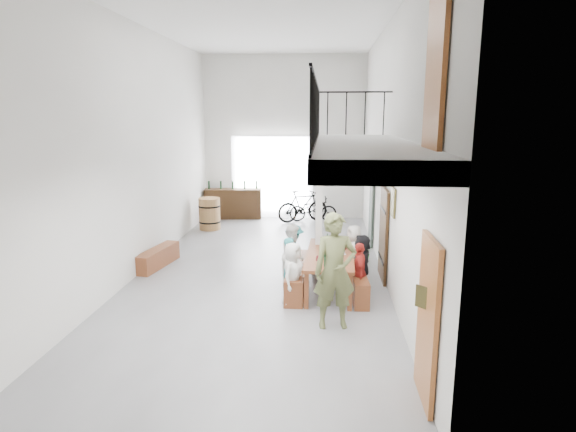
# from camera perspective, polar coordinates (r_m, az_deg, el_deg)

# --- Properties ---
(floor) EXTENTS (12.00, 12.00, 0.00)m
(floor) POSITION_cam_1_polar(r_m,az_deg,el_deg) (11.19, -3.10, -6.49)
(floor) COLOR slate
(floor) RESTS_ON ground
(room_walls) EXTENTS (12.00, 12.00, 12.00)m
(room_walls) POSITION_cam_1_polar(r_m,az_deg,el_deg) (10.61, -3.32, 12.03)
(room_walls) COLOR white
(room_walls) RESTS_ON ground
(gateway_portal) EXTENTS (2.80, 0.08, 2.80)m
(gateway_portal) POSITION_cam_1_polar(r_m,az_deg,el_deg) (16.70, -1.87, 4.60)
(gateway_portal) COLOR white
(gateway_portal) RESTS_ON ground
(right_wall_decor) EXTENTS (0.07, 8.28, 5.07)m
(right_wall_decor) POSITION_cam_1_polar(r_m,az_deg,el_deg) (8.93, 12.59, 0.06)
(right_wall_decor) COLOR #9C5626
(right_wall_decor) RESTS_ON ground
(balcony) EXTENTS (1.52, 5.62, 4.00)m
(balcony) POSITION_cam_1_polar(r_m,az_deg,el_deg) (7.44, 8.81, 7.38)
(balcony) COLOR silver
(balcony) RESTS_ON ground
(tasting_table) EXTENTS (1.04, 2.36, 0.79)m
(tasting_table) POSITION_cam_1_polar(r_m,az_deg,el_deg) (9.79, 5.02, -4.90)
(tasting_table) COLOR brown
(tasting_table) RESTS_ON ground
(bench_inner) EXTENTS (0.39, 2.23, 0.51)m
(bench_inner) POSITION_cam_1_polar(r_m,az_deg,el_deg) (10.03, 1.13, -7.14)
(bench_inner) COLOR brown
(bench_inner) RESTS_ON ground
(bench_wall) EXTENTS (0.39, 2.18, 0.50)m
(bench_wall) POSITION_cam_1_polar(r_m,az_deg,el_deg) (9.98, 8.07, -7.40)
(bench_wall) COLOR brown
(bench_wall) RESTS_ON ground
(tableware) EXTENTS (0.60, 1.77, 0.35)m
(tableware) POSITION_cam_1_polar(r_m,az_deg,el_deg) (9.66, 4.90, -3.81)
(tableware) COLOR black
(tableware) RESTS_ON tasting_table
(side_bench) EXTENTS (0.61, 1.59, 0.44)m
(side_bench) POSITION_cam_1_polar(r_m,az_deg,el_deg) (11.83, -15.17, -4.77)
(side_bench) COLOR brown
(side_bench) RESTS_ON ground
(oak_barrel) EXTENTS (0.67, 0.67, 0.99)m
(oak_barrel) POSITION_cam_1_polar(r_m,az_deg,el_deg) (15.21, -9.28, 0.27)
(oak_barrel) COLOR #9C7143
(oak_barrel) RESTS_ON ground
(serving_counter) EXTENTS (1.98, 0.74, 1.02)m
(serving_counter) POSITION_cam_1_polar(r_m,az_deg,el_deg) (16.75, -6.52, 1.47)
(serving_counter) COLOR #35210F
(serving_counter) RESTS_ON ground
(counter_bottles) EXTENTS (1.68, 0.24, 0.28)m
(counter_bottles) POSITION_cam_1_polar(r_m,az_deg,el_deg) (16.67, -6.56, 3.69)
(counter_bottles) COLOR black
(counter_bottles) RESTS_ON serving_counter
(guest_left_a) EXTENTS (0.58, 0.70, 1.22)m
(guest_left_a) POSITION_cam_1_polar(r_m,az_deg,el_deg) (9.05, 0.55, -6.92)
(guest_left_a) COLOR silver
(guest_left_a) RESTS_ON ground
(guest_left_b) EXTENTS (0.33, 0.45, 1.13)m
(guest_left_b) POSITION_cam_1_polar(r_m,az_deg,el_deg) (9.74, 0.27, -5.80)
(guest_left_b) COLOR teal
(guest_left_b) RESTS_ON ground
(guest_left_c) EXTENTS (0.61, 0.72, 1.30)m
(guest_left_c) POSITION_cam_1_polar(r_m,az_deg,el_deg) (10.14, 0.61, -4.59)
(guest_left_c) COLOR silver
(guest_left_c) RESTS_ON ground
(guest_left_d) EXTENTS (0.51, 0.78, 1.14)m
(guest_left_d) POSITION_cam_1_polar(r_m,az_deg,el_deg) (10.76, 0.77, -4.05)
(guest_left_d) COLOR teal
(guest_left_d) RESTS_ON ground
(guest_right_a) EXTENTS (0.29, 0.68, 1.14)m
(guest_right_a) POSITION_cam_1_polar(r_m,az_deg,el_deg) (9.43, 8.42, -6.52)
(guest_right_a) COLOR #A4221C
(guest_right_a) RESTS_ON ground
(guest_right_b) EXTENTS (0.72, 1.13, 1.16)m
(guest_right_b) POSITION_cam_1_polar(r_m,az_deg,el_deg) (9.97, 8.73, -5.43)
(guest_right_b) COLOR black
(guest_right_b) RESTS_ON ground
(guest_right_c) EXTENTS (0.58, 0.70, 1.23)m
(guest_right_c) POSITION_cam_1_polar(r_m,az_deg,el_deg) (10.48, 7.78, -4.35)
(guest_right_c) COLOR silver
(guest_right_c) RESTS_ON ground
(host_standing) EXTENTS (0.79, 0.59, 1.97)m
(host_standing) POSITION_cam_1_polar(r_m,az_deg,el_deg) (8.08, 5.58, -6.52)
(host_standing) COLOR #515630
(host_standing) RESTS_ON ground
(potted_plant) EXTENTS (0.41, 0.38, 0.39)m
(potted_plant) POSITION_cam_1_polar(r_m,az_deg,el_deg) (12.03, 9.20, -4.32)
(potted_plant) COLOR #164D15
(potted_plant) RESTS_ON ground
(bicycle_near) EXTENTS (1.63, 0.71, 0.83)m
(bicycle_near) POSITION_cam_1_polar(r_m,az_deg,el_deg) (16.17, 2.98, 0.82)
(bicycle_near) COLOR black
(bicycle_near) RESTS_ON ground
(bicycle_far) EXTENTS (1.81, 1.22, 1.07)m
(bicycle_far) POSITION_cam_1_polar(r_m,az_deg,el_deg) (16.06, 1.77, 1.17)
(bicycle_far) COLOR black
(bicycle_far) RESTS_ON ground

